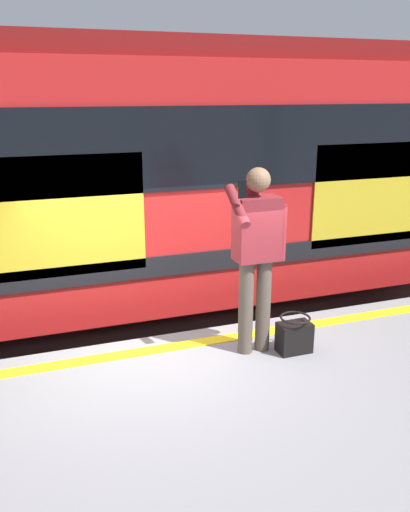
% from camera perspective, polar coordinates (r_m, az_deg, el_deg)
% --- Properties ---
extents(ground_plane, '(24.30, 24.30, 0.00)m').
position_cam_1_polar(ground_plane, '(6.12, -4.54, -17.78)').
color(ground_plane, '#4C4742').
extents(safety_line, '(13.93, 0.16, 0.01)m').
position_cam_1_polar(safety_line, '(5.30, -3.96, -9.72)').
color(safety_line, yellow).
rests_on(safety_line, platform).
extents(track_rail_near, '(18.48, 0.08, 0.16)m').
position_cam_1_polar(track_rail_near, '(7.23, -7.50, -11.20)').
color(track_rail_near, slate).
rests_on(track_rail_near, ground).
extents(track_rail_far, '(18.48, 0.08, 0.16)m').
position_cam_1_polar(track_rail_far, '(8.50, -9.60, -6.77)').
color(track_rail_far, slate).
rests_on(track_rail_far, ground).
extents(train_carriage, '(10.57, 2.77, 3.92)m').
position_cam_1_polar(train_carriage, '(7.40, -1.07, 9.44)').
color(train_carriage, red).
rests_on(train_carriage, ground).
extents(passenger, '(0.57, 0.55, 1.76)m').
position_cam_1_polar(passenger, '(4.89, 5.48, 1.07)').
color(passenger, brown).
rests_on(passenger, platform).
extents(handbag, '(0.32, 0.29, 0.36)m').
position_cam_1_polar(handbag, '(5.22, 9.51, -8.40)').
color(handbag, black).
rests_on(handbag, platform).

